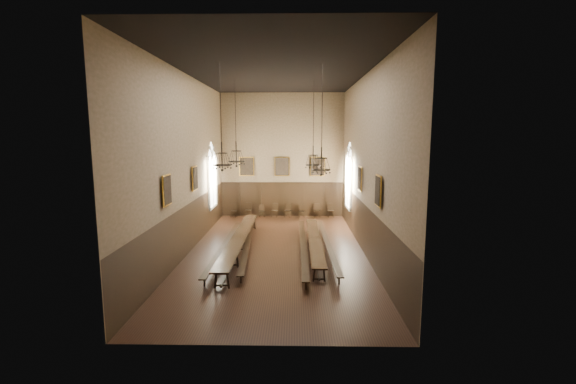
{
  "coord_description": "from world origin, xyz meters",
  "views": [
    {
      "loc": [
        0.94,
        -19.23,
        5.95
      ],
      "look_at": [
        0.57,
        1.5,
        2.9
      ],
      "focal_mm": 24.0,
      "sensor_mm": 36.0,
      "label": 1
    }
  ],
  "objects_px": {
    "chandelier_back_left": "(236,156)",
    "chandelier_front_right": "(321,162)",
    "bench_left_outer": "(225,247)",
    "chair_0": "(234,213)",
    "bench_right_outer": "(327,245)",
    "table_right": "(314,245)",
    "chair_1": "(248,213)",
    "chandelier_front_left": "(222,158)",
    "table_left": "(240,244)",
    "chair_4": "(288,213)",
    "chair_3": "(274,213)",
    "chair_5": "(302,213)",
    "chair_7": "(331,213)",
    "bench_left_inner": "(248,245)",
    "bench_right_inner": "(303,247)",
    "chair_6": "(317,213)",
    "chandelier_back_right": "(313,160)",
    "chair_2": "(262,213)"
  },
  "relations": [
    {
      "from": "bench_right_outer",
      "to": "chair_7",
      "type": "distance_m",
      "value": 8.44
    },
    {
      "from": "chandelier_front_right",
      "to": "chandelier_back_left",
      "type": "bearing_deg",
      "value": 135.33
    },
    {
      "from": "bench_left_outer",
      "to": "chair_4",
      "type": "height_order",
      "value": "chair_4"
    },
    {
      "from": "chair_7",
      "to": "chandelier_front_left",
      "type": "bearing_deg",
      "value": -122.85
    },
    {
      "from": "table_right",
      "to": "bench_left_inner",
      "type": "relative_size",
      "value": 0.91
    },
    {
      "from": "bench_left_inner",
      "to": "chair_2",
      "type": "bearing_deg",
      "value": 89.68
    },
    {
      "from": "table_right",
      "to": "chair_5",
      "type": "xyz_separation_m",
      "value": [
        -0.51,
        8.5,
        -0.08
      ]
    },
    {
      "from": "table_left",
      "to": "chair_6",
      "type": "distance_m",
      "value": 9.62
    },
    {
      "from": "table_right",
      "to": "chandelier_front_right",
      "type": "distance_m",
      "value": 4.94
    },
    {
      "from": "chair_1",
      "to": "chair_3",
      "type": "distance_m",
      "value": 1.93
    },
    {
      "from": "chair_7",
      "to": "bench_left_inner",
      "type": "bearing_deg",
      "value": -127.15
    },
    {
      "from": "chandelier_back_left",
      "to": "chandelier_front_right",
      "type": "distance_m",
      "value": 6.25
    },
    {
      "from": "chair_0",
      "to": "chair_1",
      "type": "distance_m",
      "value": 1.06
    },
    {
      "from": "bench_left_outer",
      "to": "chair_0",
      "type": "bearing_deg",
      "value": 95.88
    },
    {
      "from": "chair_4",
      "to": "chair_5",
      "type": "bearing_deg",
      "value": 14.23
    },
    {
      "from": "chair_0",
      "to": "chair_2",
      "type": "bearing_deg",
      "value": 7.89
    },
    {
      "from": "bench_right_outer",
      "to": "chair_5",
      "type": "distance_m",
      "value": 8.37
    },
    {
      "from": "bench_left_inner",
      "to": "chair_4",
      "type": "bearing_deg",
      "value": 76.56
    },
    {
      "from": "chair_3",
      "to": "table_right",
      "type": "bearing_deg",
      "value": -65.13
    },
    {
      "from": "bench_right_inner",
      "to": "chair_7",
      "type": "distance_m",
      "value": 8.97
    },
    {
      "from": "table_left",
      "to": "chair_2",
      "type": "distance_m",
      "value": 8.59
    },
    {
      "from": "chair_3",
      "to": "chandelier_back_right",
      "type": "relative_size",
      "value": 0.2
    },
    {
      "from": "chandelier_back_right",
      "to": "chair_1",
      "type": "bearing_deg",
      "value": 127.09
    },
    {
      "from": "bench_right_outer",
      "to": "chandelier_front_left",
      "type": "distance_m",
      "value": 7.34
    },
    {
      "from": "chandelier_front_left",
      "to": "table_left",
      "type": "bearing_deg",
      "value": 83.11
    },
    {
      "from": "bench_right_outer",
      "to": "chandelier_front_right",
      "type": "height_order",
      "value": "chandelier_front_right"
    },
    {
      "from": "bench_left_outer",
      "to": "chair_6",
      "type": "height_order",
      "value": "chair_6"
    },
    {
      "from": "table_left",
      "to": "bench_left_inner",
      "type": "xyz_separation_m",
      "value": [
        0.36,
        0.3,
        -0.13
      ]
    },
    {
      "from": "table_left",
      "to": "bench_left_inner",
      "type": "height_order",
      "value": "table_left"
    },
    {
      "from": "bench_left_outer",
      "to": "bench_right_inner",
      "type": "distance_m",
      "value": 4.04
    },
    {
      "from": "table_right",
      "to": "chandelier_front_right",
      "type": "relative_size",
      "value": 1.93
    },
    {
      "from": "bench_right_outer",
      "to": "chair_1",
      "type": "distance_m",
      "value": 9.81
    },
    {
      "from": "chair_4",
      "to": "chair_6",
      "type": "height_order",
      "value": "same"
    },
    {
      "from": "bench_right_inner",
      "to": "chair_0",
      "type": "bearing_deg",
      "value": 119.86
    },
    {
      "from": "table_right",
      "to": "chair_1",
      "type": "relative_size",
      "value": 8.78
    },
    {
      "from": "bench_left_outer",
      "to": "chair_2",
      "type": "distance_m",
      "value": 8.79
    },
    {
      "from": "chandelier_front_left",
      "to": "chandelier_front_right",
      "type": "relative_size",
      "value": 0.95
    },
    {
      "from": "chair_4",
      "to": "chandelier_front_right",
      "type": "xyz_separation_m",
      "value": [
        1.67,
        -10.74,
        4.47
      ]
    },
    {
      "from": "chandelier_front_right",
      "to": "chair_7",
      "type": "bearing_deg",
      "value": 82.24
    },
    {
      "from": "bench_left_inner",
      "to": "bench_right_inner",
      "type": "bearing_deg",
      "value": -7.1
    },
    {
      "from": "bench_left_inner",
      "to": "chair_7",
      "type": "bearing_deg",
      "value": 58.43
    },
    {
      "from": "table_right",
      "to": "chair_0",
      "type": "relative_size",
      "value": 9.55
    },
    {
      "from": "chair_3",
      "to": "chair_5",
      "type": "xyz_separation_m",
      "value": [
        2.01,
        -0.11,
        -0.02
      ]
    },
    {
      "from": "chair_0",
      "to": "chair_7",
      "type": "distance_m",
      "value": 7.14
    },
    {
      "from": "bench_left_inner",
      "to": "chandelier_front_right",
      "type": "height_order",
      "value": "chandelier_front_right"
    },
    {
      "from": "chandelier_front_right",
      "to": "chair_1",
      "type": "bearing_deg",
      "value": 113.14
    },
    {
      "from": "chair_0",
      "to": "chair_7",
      "type": "height_order",
      "value": "chair_7"
    },
    {
      "from": "bench_left_inner",
      "to": "chandelier_front_right",
      "type": "xyz_separation_m",
      "value": [
        3.65,
        -2.46,
        4.49
      ]
    },
    {
      "from": "chair_4",
      "to": "chair_7",
      "type": "xyz_separation_m",
      "value": [
        3.14,
        0.06,
        -0.0
      ]
    },
    {
      "from": "bench_left_inner",
      "to": "bench_right_outer",
      "type": "relative_size",
      "value": 1.0
    }
  ]
}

